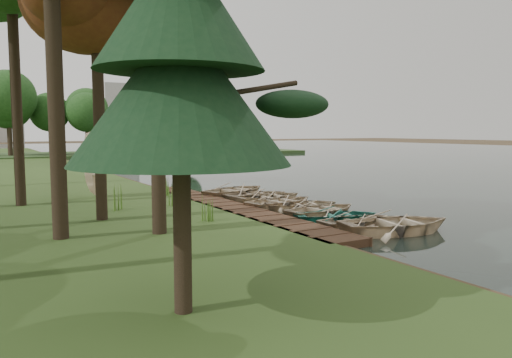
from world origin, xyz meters
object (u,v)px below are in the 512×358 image
rowboat_1 (357,218)px  stored_rowboat (95,190)px  rowboat_0 (397,221)px  rowboat_2 (336,214)px  boardwalk (228,209)px  pine_tree (180,44)px

rowboat_1 → stored_rowboat: size_ratio=0.94×
rowboat_0 → rowboat_2: rowboat_0 is taller
rowboat_2 → rowboat_0: bearing=-149.4°
boardwalk → rowboat_1: size_ratio=5.34×
stored_rowboat → rowboat_1: bearing=-121.2°
rowboat_2 → stored_rowboat: 12.03m
rowboat_0 → pine_tree: 10.97m
boardwalk → pine_tree: bearing=-120.2°
rowboat_2 → pine_tree: bearing=146.7°
boardwalk → stored_rowboat: 7.11m
rowboat_1 → rowboat_2: rowboat_2 is taller
stored_rowboat → rowboat_0: bearing=-122.8°
boardwalk → stored_rowboat: bearing=128.2°
boardwalk → rowboat_1: rowboat_1 is taller
boardwalk → pine_tree: pine_tree is taller
rowboat_1 → pine_tree: size_ratio=0.39×
rowboat_1 → stored_rowboat: 12.98m
boardwalk → rowboat_2: bearing=-61.6°
rowboat_0 → rowboat_1: size_ratio=1.33×
stored_rowboat → pine_tree: bearing=-159.6°
rowboat_2 → stored_rowboat: stored_rowboat is taller
stored_rowboat → pine_tree: size_ratio=0.41×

